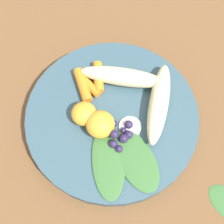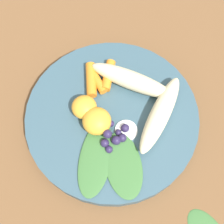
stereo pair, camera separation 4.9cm
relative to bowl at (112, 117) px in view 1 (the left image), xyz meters
The scene contains 13 objects.
ground_plane 0.01m from the bowl, ahead, with size 2.40×2.40×0.00m, color brown.
bowl is the anchor object (origin of this frame).
banana_peeled_left 0.07m from the bowl, 111.33° to the left, with size 0.15×0.03×0.03m, color beige.
banana_peeled_right 0.08m from the bowl, 47.55° to the left, with size 0.15×0.03×0.03m, color beige.
orange_segment_near 0.04m from the bowl, 82.85° to the right, with size 0.05×0.05×0.03m, color #F4A833.
orange_segment_far 0.05m from the bowl, 135.92° to the right, with size 0.04×0.04×0.03m, color #F4A833.
carrot_front 0.07m from the bowl, 147.27° to the left, with size 0.02×0.02×0.06m, color orange.
carrot_mid_left 0.07m from the bowl, 165.02° to the left, with size 0.01×0.01×0.05m, color orange.
carrot_mid_right 0.07m from the bowl, behind, with size 0.02×0.02×0.06m, color orange.
blueberry_pile 0.05m from the bowl, 33.25° to the right, with size 0.04×0.05×0.03m.
coconut_shred_patch 0.04m from the bowl, ahead, with size 0.04×0.04×0.00m, color white.
kale_leaf_left 0.08m from the bowl, 56.65° to the right, with size 0.12×0.05×0.01m, color #3D7038.
kale_leaf_right 0.09m from the bowl, 26.46° to the right, with size 0.11×0.06×0.01m, color #3D7038.
Camera 1 is at (0.12, -0.16, 0.49)m, focal length 48.64 mm.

